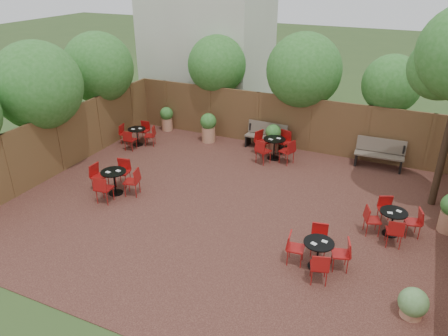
% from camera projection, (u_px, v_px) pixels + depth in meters
% --- Properties ---
extents(ground, '(80.00, 80.00, 0.00)m').
position_uv_depth(ground, '(227.00, 209.00, 12.16)').
color(ground, '#354F23').
rests_on(ground, ground).
extents(courtyard_paving, '(12.00, 10.00, 0.02)m').
position_uv_depth(courtyard_paving, '(227.00, 208.00, 12.15)').
color(courtyard_paving, '#3D1D18').
rests_on(courtyard_paving, ground).
extents(fence_back, '(12.00, 0.08, 2.00)m').
position_uv_depth(fence_back, '(282.00, 122.00, 15.82)').
color(fence_back, '#4E2E1D').
rests_on(fence_back, ground).
extents(fence_left, '(0.08, 10.00, 2.00)m').
position_uv_depth(fence_left, '(59.00, 143.00, 13.97)').
color(fence_left, '#4E2E1D').
rests_on(fence_left, ground).
extents(neighbour_building, '(5.00, 4.00, 8.00)m').
position_uv_depth(neighbour_building, '(208.00, 21.00, 18.66)').
color(neighbour_building, beige).
rests_on(neighbour_building, ground).
extents(overhang_foliage, '(15.50, 10.46, 2.79)m').
position_uv_depth(overhang_foliage, '(188.00, 80.00, 14.36)').
color(overhang_foliage, '#2C6B22').
rests_on(overhang_foliage, ground).
extents(park_bench_left, '(1.55, 0.55, 0.95)m').
position_uv_depth(park_bench_left, '(266.00, 135.00, 15.91)').
color(park_bench_left, brown).
rests_on(park_bench_left, courtyard_paving).
extents(park_bench_right, '(1.61, 0.57, 0.98)m').
position_uv_depth(park_bench_right, '(380.00, 153.00, 14.39)').
color(park_bench_right, brown).
rests_on(park_bench_right, courtyard_paving).
extents(bistro_tables, '(10.73, 6.82, 0.87)m').
position_uv_depth(bistro_tables, '(232.00, 177.00, 12.99)').
color(bistro_tables, black).
rests_on(bistro_tables, courtyard_paving).
extents(planters, '(11.03, 3.92, 1.13)m').
position_uv_depth(planters, '(259.00, 143.00, 15.02)').
color(planters, '#B5795A').
rests_on(planters, courtyard_paving).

